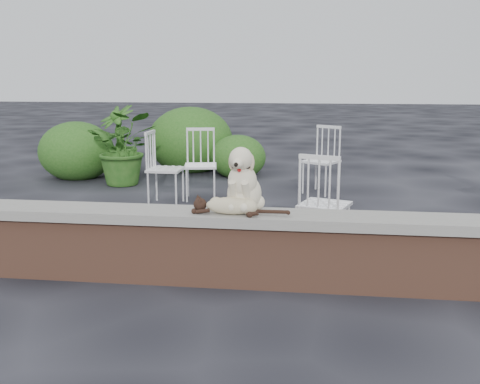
# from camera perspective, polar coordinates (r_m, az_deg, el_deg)

# --- Properties ---
(ground) EXTENTS (60.00, 60.00, 0.00)m
(ground) POSITION_cam_1_polar(r_m,az_deg,el_deg) (4.48, 0.85, -9.35)
(ground) COLOR black
(ground) RESTS_ON ground
(brick_wall) EXTENTS (6.00, 0.30, 0.50)m
(brick_wall) POSITION_cam_1_polar(r_m,az_deg,el_deg) (4.40, 0.86, -6.31)
(brick_wall) COLOR brown
(brick_wall) RESTS_ON ground
(capstone) EXTENTS (6.20, 0.40, 0.08)m
(capstone) POSITION_cam_1_polar(r_m,az_deg,el_deg) (4.32, 0.87, -2.65)
(capstone) COLOR slate
(capstone) RESTS_ON brick_wall
(dog) EXTENTS (0.40, 0.49, 0.52)m
(dog) POSITION_cam_1_polar(r_m,az_deg,el_deg) (4.34, 0.45, 1.51)
(dog) COLOR beige
(dog) RESTS_ON capstone
(cat) EXTENTS (0.91, 0.32, 0.15)m
(cat) POSITION_cam_1_polar(r_m,az_deg,el_deg) (4.24, -0.87, -1.31)
(cat) COLOR tan
(cat) RESTS_ON capstone
(chair_b) EXTENTS (0.77, 0.77, 0.94)m
(chair_b) POSITION_cam_1_polar(r_m,az_deg,el_deg) (7.83, 8.35, 3.27)
(chair_b) COLOR white
(chair_b) RESTS_ON ground
(chair_e) EXTENTS (0.57, 0.57, 0.94)m
(chair_e) POSITION_cam_1_polar(r_m,az_deg,el_deg) (7.13, -7.68, 2.46)
(chair_e) COLOR white
(chair_e) RESTS_ON ground
(chair_a) EXTENTS (0.65, 0.65, 0.94)m
(chair_a) POSITION_cam_1_polar(r_m,az_deg,el_deg) (7.39, -4.08, 2.86)
(chair_a) COLOR white
(chair_a) RESTS_ON ground
(chair_c) EXTENTS (0.71, 0.71, 0.94)m
(chair_c) POSITION_cam_1_polar(r_m,az_deg,el_deg) (5.18, 8.71, -1.12)
(chair_c) COLOR white
(chair_c) RESTS_ON ground
(potted_plant_a) EXTENTS (1.17, 1.06, 1.12)m
(potted_plant_a) POSITION_cam_1_polar(r_m,az_deg,el_deg) (8.54, -11.81, 4.46)
(potted_plant_a) COLOR #1E5016
(potted_plant_a) RESTS_ON ground
(potted_plant_b) EXTENTS (0.91, 0.91, 1.16)m
(potted_plant_b) POSITION_cam_1_polar(r_m,az_deg,el_deg) (9.26, -12.51, 5.13)
(potted_plant_b) COLOR #1E5016
(potted_plant_b) RESTS_ON ground
(shrubbery) EXTENTS (3.62, 2.19, 1.17)m
(shrubbery) POSITION_cam_1_polar(r_m,az_deg,el_deg) (9.43, -7.97, 4.71)
(shrubbery) COLOR #1E5016
(shrubbery) RESTS_ON ground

